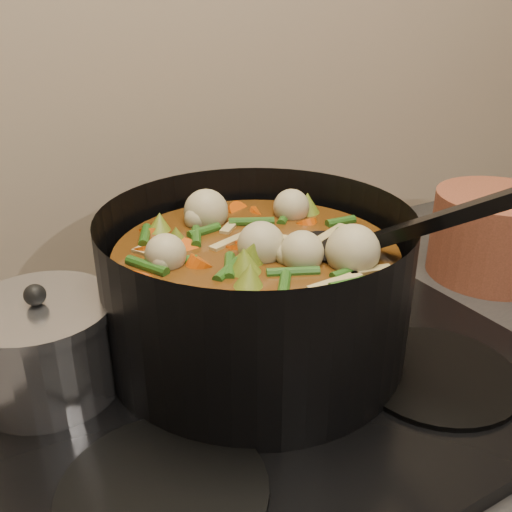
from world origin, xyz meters
TOP-DOWN VIEW (x-y plane):
  - stovetop at (0.00, 1.93)m, footprint 0.62×0.54m
  - stockpot at (0.02, 1.95)m, footprint 0.42×0.45m
  - saucepan at (-0.21, 1.99)m, footprint 0.15×0.15m
  - terracotta_crock at (0.45, 1.97)m, footprint 0.19×0.19m

SIDE VIEW (x-z plane):
  - stovetop at x=0.00m, z-range 0.91..0.93m
  - terracotta_crock at x=0.45m, z-range 0.91..1.04m
  - saucepan at x=-0.21m, z-range 0.92..1.04m
  - stockpot at x=0.02m, z-range 0.88..1.14m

